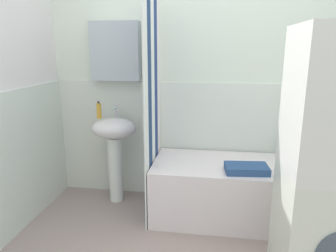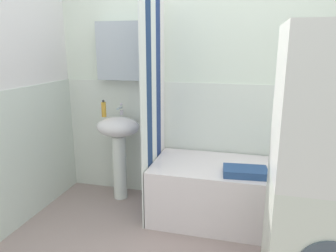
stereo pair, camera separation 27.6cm
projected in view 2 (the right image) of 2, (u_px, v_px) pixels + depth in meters
wall_back_tiled at (207, 89)px, 3.05m from camera, size 3.60×0.18×2.40m
wall_left_tiled at (6, 100)px, 2.56m from camera, size 0.07×1.81×2.40m
sink at (119, 139)px, 3.15m from camera, size 0.44×0.34×0.86m
faucet at (121, 109)px, 3.16m from camera, size 0.03×0.12×0.12m
soap_dispenser at (104, 109)px, 3.09m from camera, size 0.05×0.05×0.17m
bathtub at (239, 194)px, 2.80m from camera, size 1.55×0.69×0.52m
shower_curtain at (154, 109)px, 2.81m from camera, size 0.01×0.69×2.00m
shampoo_bottle at (320, 154)px, 2.79m from camera, size 0.06×0.06×0.20m
body_wash_bottle at (306, 152)px, 2.83m from camera, size 0.05×0.05×0.20m
conditioner_bottle at (290, 153)px, 2.87m from camera, size 0.06×0.06×0.16m
towel_folded at (245, 172)px, 2.55m from camera, size 0.37×0.24×0.06m
washer_dryer_stack at (327, 178)px, 1.74m from camera, size 0.59×0.57×1.66m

